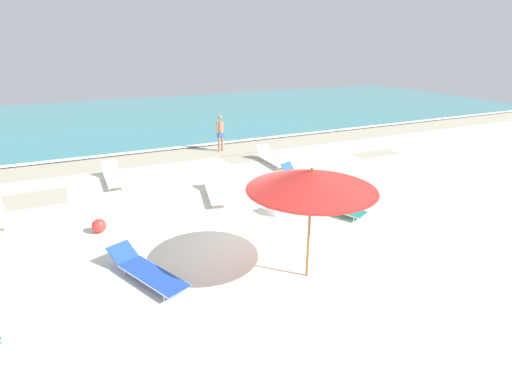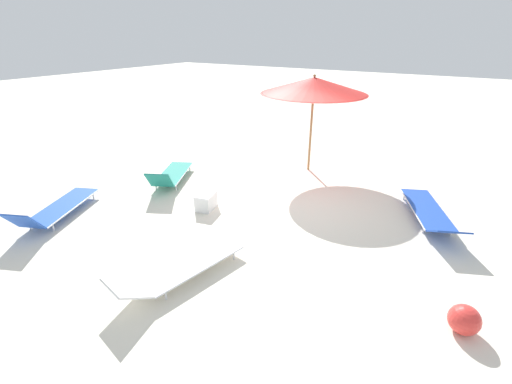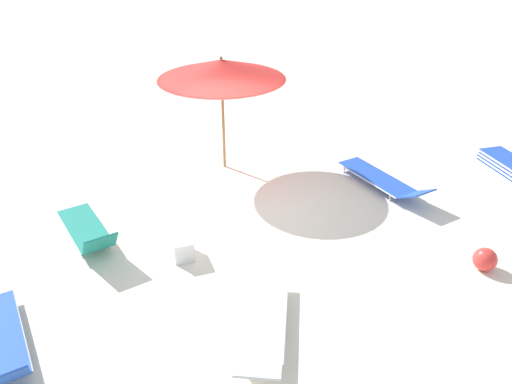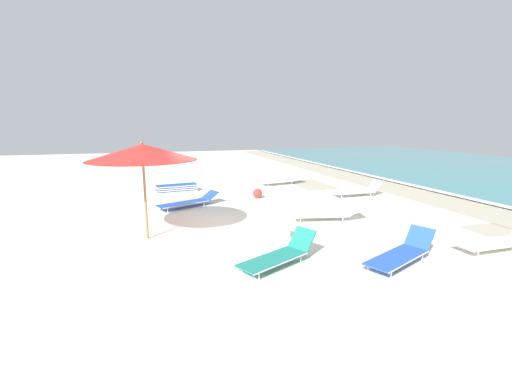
% 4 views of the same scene
% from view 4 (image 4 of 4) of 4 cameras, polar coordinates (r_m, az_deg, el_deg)
% --- Properties ---
extents(ground_plane, '(60.00, 60.00, 0.16)m').
position_cam_4_polar(ground_plane, '(10.22, -6.14, -6.49)').
color(ground_plane, silver).
extents(beach_umbrella, '(2.78, 2.78, 2.59)m').
position_cam_4_polar(beach_umbrella, '(9.27, -18.41, 6.28)').
color(beach_umbrella, '#9E7547').
rests_on(beach_umbrella, ground_plane).
extents(lounger_stack, '(0.88, 1.94, 0.32)m').
position_cam_4_polar(lounger_stack, '(16.01, -13.11, 0.64)').
color(lounger_stack, blue).
rests_on(lounger_stack, ground_plane).
extents(sun_lounger_under_umbrella, '(0.63, 2.22, 0.63)m').
position_cam_4_polar(sun_lounger_under_umbrella, '(10.33, 35.50, -6.64)').
color(sun_lounger_under_umbrella, white).
rests_on(sun_lounger_under_umbrella, ground_plane).
extents(sun_lounger_beside_umbrella, '(1.51, 2.42, 0.47)m').
position_cam_4_polar(sun_lounger_beside_umbrella, '(12.94, -11.18, -1.57)').
color(sun_lounger_beside_umbrella, blue).
rests_on(sun_lounger_beside_umbrella, ground_plane).
extents(sun_lounger_near_water_left, '(0.96, 2.32, 0.48)m').
position_cam_4_polar(sun_lounger_near_water_left, '(17.53, 4.29, 1.94)').
color(sun_lounger_near_water_left, white).
rests_on(sun_lounger_near_water_left, ground_plane).
extents(sun_lounger_near_water_right, '(1.43, 2.06, 0.62)m').
position_cam_4_polar(sun_lounger_near_water_right, '(7.61, 3.91, -10.35)').
color(sun_lounger_near_water_right, '#1E8475').
rests_on(sun_lounger_near_water_right, ground_plane).
extents(sun_lounger_mid_beach_solo, '(1.41, 2.20, 0.62)m').
position_cam_4_polar(sun_lounger_mid_beach_solo, '(8.34, 23.11, -9.32)').
color(sun_lounger_mid_beach_solo, blue).
rests_on(sun_lounger_mid_beach_solo, ground_plane).
extents(sun_lounger_mid_beach_pair_a, '(0.63, 2.13, 0.62)m').
position_cam_4_polar(sun_lounger_mid_beach_pair_a, '(15.25, 16.58, 0.16)').
color(sun_lounger_mid_beach_pair_a, white).
rests_on(sun_lounger_mid_beach_pair_a, ground_plane).
extents(sun_lounger_mid_beach_pair_b, '(1.06, 2.29, 0.47)m').
position_cam_4_polar(sun_lounger_mid_beach_pair_b, '(11.18, 11.72, -3.60)').
color(sun_lounger_mid_beach_pair_b, white).
rests_on(sun_lounger_mid_beach_pair_b, ground_plane).
extents(beach_ball, '(0.40, 0.40, 0.40)m').
position_cam_4_polar(beach_ball, '(14.24, 0.27, -0.22)').
color(beach_ball, red).
rests_on(beach_ball, ground_plane).
extents(cooler_box, '(0.46, 0.57, 0.37)m').
position_cam_4_polar(cooler_box, '(9.33, 3.92, -6.47)').
color(cooler_box, white).
rests_on(cooler_box, ground_plane).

